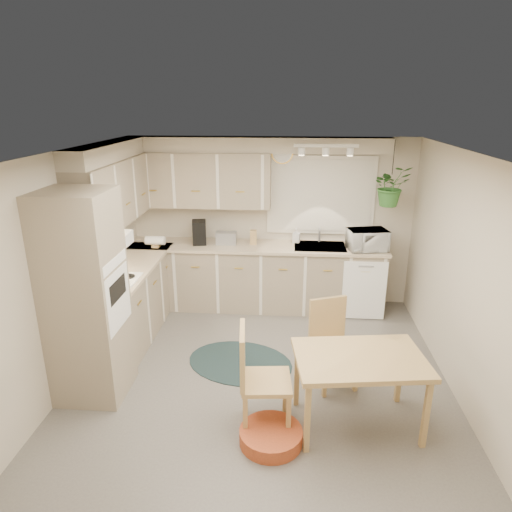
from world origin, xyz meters
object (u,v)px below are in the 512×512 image
chair_back (334,346)px  braided_rug (240,362)px  dining_table (357,391)px  chair_left (266,379)px  microwave (367,238)px  pet_bed (271,436)px

chair_back → braided_rug: chair_back is taller
dining_table → chair_left: 0.84m
chair_left → chair_back: 0.97m
dining_table → microwave: size_ratio=2.23×
chair_back → pet_bed: size_ratio=1.64×
braided_rug → chair_left: bearing=-71.0°
dining_table → pet_bed: dining_table is taller
dining_table → chair_left: chair_left is taller
dining_table → microwave: 2.54m
microwave → chair_left: bearing=-128.1°
chair_back → pet_bed: bearing=35.7°
chair_left → braided_rug: bearing=-166.4°
microwave → chair_back: bearing=-119.2°
braided_rug → pet_bed: (0.41, -1.26, 0.06)m
chair_back → microwave: 1.97m
dining_table → braided_rug: bearing=141.0°
chair_back → braided_rug: (-1.02, 0.33, -0.45)m
chair_left → microwave: bearing=148.2°
chair_left → braided_rug: size_ratio=0.81×
dining_table → chair_back: size_ratio=1.24×
dining_table → chair_left: (-0.83, -0.07, 0.14)m
dining_table → pet_bed: size_ratio=2.04×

